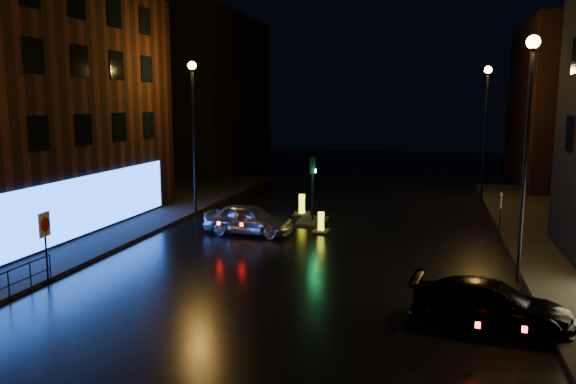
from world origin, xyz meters
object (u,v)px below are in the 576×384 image
Objects in this scene: traffic_signal at (313,213)px; bollard_near at (321,228)px; bollard_far at (302,211)px; dark_sedan at (491,304)px; road_sign_left at (45,231)px; road_sign_right at (501,204)px; silver_hatchback at (249,219)px.

bollard_near is at bearing -67.84° from traffic_signal.
dark_sedan is at bearing -65.57° from bollard_far.
bollard_far is (-0.96, 1.66, -0.25)m from traffic_signal.
dark_sedan is at bearing -6.58° from road_sign_left.
dark_sedan is 1.74× the size of road_sign_left.
road_sign_left is at bearing -119.68° from bollard_far.
road_sign_right reaches higher than dark_sedan.
road_sign_right is (15.79, 11.11, -0.32)m from road_sign_left.
bollard_far is 0.69× the size of road_sign_right.
bollard_near is (0.87, -2.14, -0.29)m from traffic_signal.
bollard_far is (-8.66, 13.99, -0.38)m from dark_sedan.
bollard_far is (1.43, 5.06, -0.47)m from silver_hatchback.
bollard_far is at bearing 117.85° from bollard_near.
bollard_far is (-1.83, 3.81, 0.04)m from bollard_near.
road_sign_left is 1.20× the size of road_sign_right.
silver_hatchback is at bearing 11.61° from road_sign_right.
road_sign_left reaches higher than road_sign_right.
road_sign_right is at bearing 0.22° from dark_sedan.
dark_sedan is 16.46m from bollard_far.
silver_hatchback is 3.67× the size of bollard_near.
dark_sedan is 12.27m from bollard_near.
bollard_far is at bearing 119.91° from traffic_signal.
road_sign_left is at bearing -124.59° from bollard_near.
traffic_signal is 0.78× the size of dark_sedan.
bollard_near is at bearing 46.87° from road_sign_left.
road_sign_right is (8.22, 0.98, 1.36)m from bollard_near.
bollard_far is 10.53m from road_sign_right.
dark_sedan is 14.45m from road_sign_left.
road_sign_right is (9.10, -1.17, 1.07)m from traffic_signal.
road_sign_right is at bearing -7.32° from traffic_signal.
road_sign_right reaches higher than bollard_near.
dark_sedan is 11.29m from road_sign_right.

